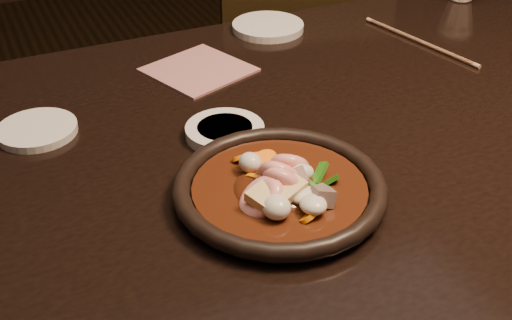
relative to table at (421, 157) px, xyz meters
name	(u,v)px	position (x,y,z in m)	size (l,w,h in m)	color
table	(421,157)	(0.00, 0.00, 0.00)	(1.60, 0.90, 0.75)	black
chair	(293,93)	(0.12, 0.63, -0.21)	(0.48, 0.48, 0.85)	black
plate	(280,189)	(-0.29, -0.09, 0.09)	(0.25, 0.25, 0.03)	black
stirfry	(281,186)	(-0.29, -0.10, 0.10)	(0.13, 0.17, 0.06)	#3A180A
soy_dish	(225,131)	(-0.29, 0.07, 0.08)	(0.11, 0.11, 0.02)	silver
saucer_left	(37,130)	(-0.53, 0.18, 0.08)	(0.11, 0.11, 0.01)	silver
saucer_right	(268,27)	(-0.07, 0.38, 0.08)	(0.13, 0.13, 0.01)	silver
chopsticks	(419,41)	(0.15, 0.21, 0.08)	(0.06, 0.26, 0.01)	tan
napkin	(199,70)	(-0.25, 0.27, 0.08)	(0.14, 0.14, 0.00)	#AC696A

